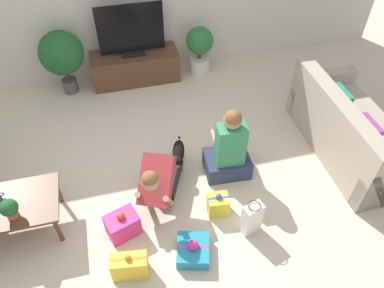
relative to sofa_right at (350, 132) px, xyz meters
name	(u,v)px	position (x,y,z in m)	size (l,w,h in m)	color
ground_plane	(161,196)	(-2.41, -0.16, -0.30)	(16.00, 16.00, 0.00)	beige
sofa_right	(350,132)	(0.00, 0.00, 0.00)	(0.88, 1.84, 0.85)	tan
coffee_table	(14,206)	(-3.88, -0.20, 0.07)	(0.87, 0.63, 0.42)	brown
tv_console	(135,67)	(-2.34, 2.17, -0.07)	(1.30, 0.46, 0.46)	brown
tv	(131,33)	(-2.34, 2.17, 0.50)	(0.94, 0.20, 0.77)	black
potted_plant_back_right	(200,47)	(-1.34, 2.12, 0.15)	(0.41, 0.41, 0.77)	beige
potted_plant_back_left	(62,54)	(-3.34, 2.12, 0.33)	(0.62, 0.62, 0.97)	#4C4C51
person_kneeling	(160,180)	(-2.41, -0.20, 0.04)	(0.61, 0.85, 0.80)	#23232D
person_sitting	(229,151)	(-1.56, 0.00, 0.06)	(0.55, 0.50, 0.98)	#283351
dog	(178,154)	(-2.11, 0.23, -0.08)	(0.24, 0.52, 0.33)	black
gift_box_a	(193,250)	(-2.23, -0.94, -0.23)	(0.40, 0.42, 0.22)	teal
gift_box_b	(130,266)	(-2.86, -1.00, -0.16)	(0.36, 0.21, 0.33)	yellow
gift_box_c	(218,204)	(-1.84, -0.51, -0.18)	(0.24, 0.21, 0.30)	yellow
gift_box_d	(123,225)	(-2.87, -0.53, -0.17)	(0.38, 0.33, 0.34)	#CC3389
gift_bag_a	(252,218)	(-1.58, -0.82, -0.10)	(0.23, 0.17, 0.43)	white
tabletop_plant	(9,209)	(-3.86, -0.36, 0.24)	(0.17, 0.17, 0.22)	#A36042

